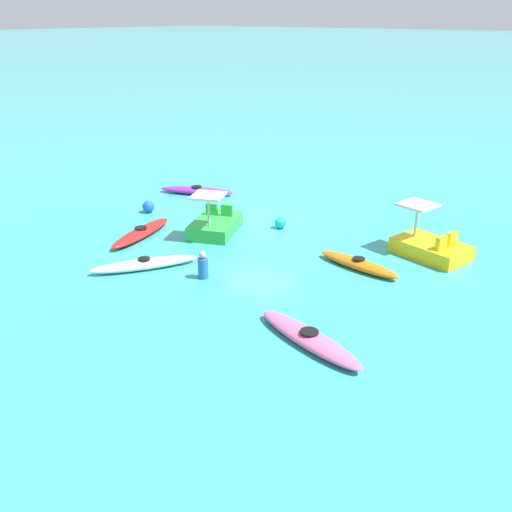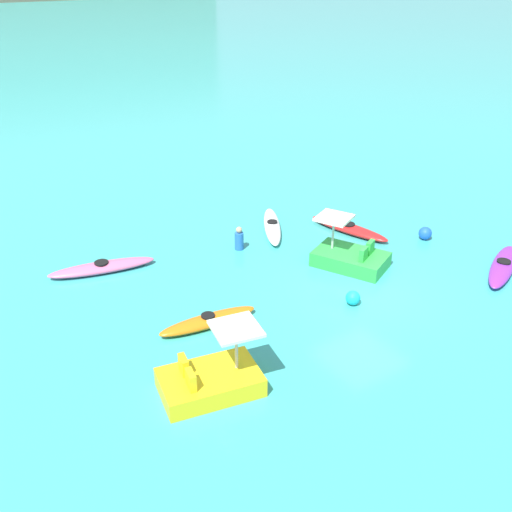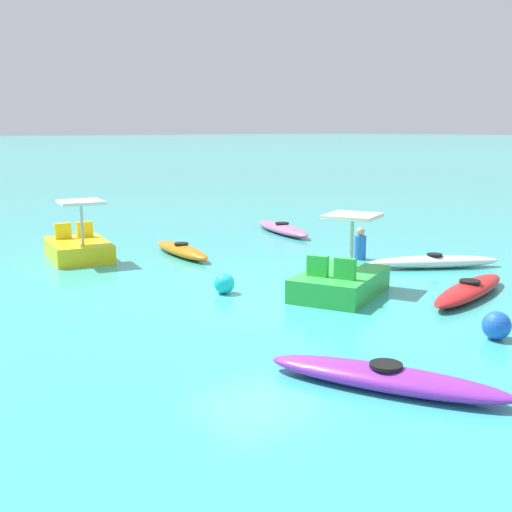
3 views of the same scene
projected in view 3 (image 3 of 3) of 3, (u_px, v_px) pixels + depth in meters
The scene contains 11 objects.
ground_plane at pixel (254, 299), 13.62m from camera, with size 600.00×600.00×0.00m, color #38ADA8.
kayak_red at pixel (469, 290), 13.75m from camera, with size 1.55×3.46×0.37m.
kayak_orange at pixel (182, 250), 18.21m from camera, with size 3.02×0.88×0.37m.
kayak_purple at pixel (386, 378), 8.90m from camera, with size 3.37×2.18×0.37m.
kayak_white at pixel (434, 262), 16.64m from camera, with size 2.29×3.26×0.37m.
kayak_pink at pixel (282, 229), 22.13m from camera, with size 3.59×1.49×0.37m.
pedal_boat_green at pixel (340, 280), 13.90m from camera, with size 2.39×2.81×1.68m.
pedal_boat_yellow at pixel (79, 247), 17.75m from camera, with size 2.65×1.94×1.68m.
buoy_cyan at pixel (224, 283), 14.04m from camera, with size 0.45×0.45×0.45m, color #19B7C6.
buoy_blue at pixel (497, 325), 10.99m from camera, with size 0.49×0.49×0.49m, color blue.
person_near_shore at pixel (360, 245), 17.71m from camera, with size 0.45×0.45×0.88m.
Camera 3 is at (10.56, -7.90, 3.54)m, focal length 45.40 mm.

